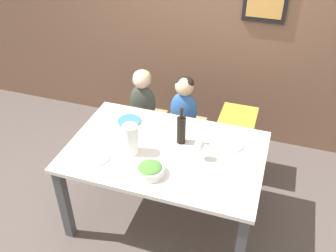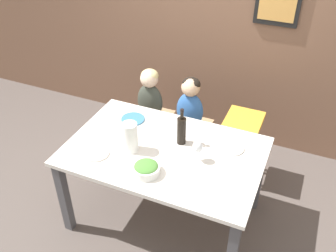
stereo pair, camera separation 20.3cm
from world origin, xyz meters
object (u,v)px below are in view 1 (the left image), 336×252
object	(u,v)px
dinner_plate_front_left	(97,157)
paper_towel_roll	(131,139)
dinner_plate_back_left	(129,121)
chair_far_center	(183,132)
dinner_plate_back_right	(231,144)
wine_bottle	(181,129)
chair_right_highchair	(237,128)
chair_far_left	(144,124)
wine_glass_near	(200,146)
salad_bowl_large	(150,170)
person_child_left	(142,94)
person_child_center	(184,101)

from	to	relation	value
dinner_plate_front_left	paper_towel_roll	bearing A→B (deg)	34.12
paper_towel_roll	dinner_plate_back_left	distance (m)	0.43
chair_far_center	dinner_plate_back_left	distance (m)	0.72
paper_towel_roll	dinner_plate_back_right	xyz separation A→B (m)	(0.72, 0.33, -0.12)
wine_bottle	dinner_plate_back_left	bearing A→B (deg)	165.13
chair_right_highchair	wine_bottle	size ratio (longest dim) A/B	2.22
chair_far_left	wine_bottle	xyz separation A→B (m)	(0.58, -0.63, 0.50)
wine_glass_near	dinner_plate_back_left	xyz separation A→B (m)	(-0.70, 0.29, -0.12)
chair_far_left	wine_glass_near	xyz separation A→B (m)	(0.77, -0.78, 0.50)
salad_bowl_large	chair_far_left	bearing A→B (deg)	114.38
salad_bowl_large	paper_towel_roll	bearing A→B (deg)	139.92
chair_far_left	wine_bottle	distance (m)	0.99
paper_towel_roll	person_child_left	bearing A→B (deg)	106.23
chair_far_center	dinner_plate_back_right	size ratio (longest dim) A/B	2.27
salad_bowl_large	dinner_plate_front_left	bearing A→B (deg)	174.96
salad_bowl_large	person_child_left	bearing A→B (deg)	114.35
chair_right_highchair	dinner_plate_back_left	xyz separation A→B (m)	(-0.88, -0.49, 0.22)
chair_far_center	person_child_center	xyz separation A→B (m)	(-0.00, 0.00, 0.36)
chair_right_highchair	dinner_plate_front_left	world-z (taller)	dinner_plate_front_left
wine_glass_near	dinner_plate_back_left	size ratio (longest dim) A/B	0.87
dinner_plate_back_right	paper_towel_roll	bearing A→B (deg)	-155.40
person_child_left	dinner_plate_back_right	distance (m)	1.11
chair_far_left	dinner_plate_front_left	xyz separation A→B (m)	(0.03, -1.02, 0.38)
person_child_center	wine_glass_near	xyz separation A→B (m)	(0.35, -0.78, 0.14)
wine_bottle	wine_glass_near	size ratio (longest dim) A/B	1.78
paper_towel_roll	dinner_plate_back_right	distance (m)	0.80
person_child_center	dinner_plate_back_right	size ratio (longest dim) A/B	2.62
wine_bottle	dinner_plate_back_right	bearing A→B (deg)	12.81
person_child_center	dinner_plate_back_right	bearing A→B (deg)	-44.81
dinner_plate_front_left	dinner_plate_back_left	xyz separation A→B (m)	(0.04, 0.53, 0.00)
salad_bowl_large	person_child_center	bearing A→B (deg)	93.06
person_child_left	wine_glass_near	world-z (taller)	person_child_left
person_child_left	chair_far_left	bearing A→B (deg)	-90.00
paper_towel_roll	wine_glass_near	bearing A→B (deg)	9.43
chair_right_highchair	wine_bottle	distance (m)	0.80
dinner_plate_back_right	person_child_center	bearing A→B (deg)	135.19
person_child_left	wine_glass_near	distance (m)	1.11
chair_far_center	person_child_center	world-z (taller)	person_child_center
chair_right_highchair	wine_glass_near	xyz separation A→B (m)	(-0.18, -0.78, 0.34)
chair_far_left	chair_far_center	distance (m)	0.42
chair_far_center	wine_glass_near	size ratio (longest dim) A/B	2.59
chair_far_left	chair_far_center	bearing A→B (deg)	0.00
paper_towel_roll	person_child_center	bearing A→B (deg)	78.93
chair_far_center	dinner_plate_front_left	bearing A→B (deg)	-111.09
dinner_plate_back_left	dinner_plate_back_right	distance (m)	0.90
dinner_plate_front_left	dinner_plate_back_left	distance (m)	0.53
person_child_left	dinner_plate_front_left	world-z (taller)	person_child_left
chair_right_highchair	salad_bowl_large	world-z (taller)	salad_bowl_large
chair_right_highchair	paper_towel_roll	distance (m)	1.16
chair_far_center	chair_right_highchair	world-z (taller)	chair_right_highchair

